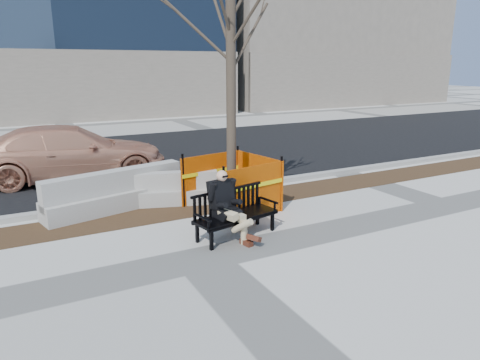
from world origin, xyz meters
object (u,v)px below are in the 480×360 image
object	(u,v)px
tree_fence	(232,209)
jersey_barrier_left	(117,210)
sedan	(73,179)
bench	(236,236)
seated_man	(226,238)
jersey_barrier_right	(159,205)

from	to	relation	value
tree_fence	jersey_barrier_left	distance (m)	2.62
tree_fence	jersey_barrier_left	size ratio (longest dim) A/B	1.95
sedan	jersey_barrier_left	bearing A→B (deg)	-165.03
bench	seated_man	size ratio (longest dim) A/B	1.29
sedan	jersey_barrier_right	bearing A→B (deg)	-150.81
bench	jersey_barrier_left	xyz separation A→B (m)	(-1.68, 2.68, 0.00)
sedan	jersey_barrier_left	xyz separation A→B (m)	(0.51, -3.41, 0.00)
bench	jersey_barrier_right	distance (m)	2.68
tree_fence	sedan	xyz separation A→B (m)	(-2.85, 4.59, 0.00)
bench	seated_man	distance (m)	0.23
jersey_barrier_left	jersey_barrier_right	xyz separation A→B (m)	(0.96, -0.10, 0.00)
tree_fence	jersey_barrier_left	bearing A→B (deg)	153.14
bench	tree_fence	bearing A→B (deg)	54.65
seated_man	sedan	xyz separation A→B (m)	(-1.96, 6.09, 0.00)
sedan	bench	bearing A→B (deg)	-153.81
bench	tree_fence	world-z (taller)	tree_fence
sedan	jersey_barrier_right	xyz separation A→B (m)	(1.48, -3.51, 0.00)
seated_man	sedan	bearing A→B (deg)	96.19
seated_man	bench	bearing A→B (deg)	-11.54
tree_fence	jersey_barrier_left	xyz separation A→B (m)	(-2.33, 1.18, 0.00)
bench	seated_man	xyz separation A→B (m)	(-0.23, -0.00, 0.00)
seated_man	tree_fence	bearing A→B (deg)	47.76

